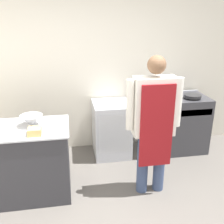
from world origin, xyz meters
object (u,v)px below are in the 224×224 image
at_px(stove, 176,124).
at_px(person_cook, 154,119).
at_px(fridge_unit, 111,129).
at_px(plastic_tub, 35,131).
at_px(mixing_bowl, 32,120).
at_px(saute_pan, 193,96).
at_px(stock_pot, 163,86).

height_order(stove, person_cook, person_cook).
relative_size(fridge_unit, plastic_tub, 5.88).
bearing_deg(stove, plastic_tub, -154.08).
xyz_separation_m(mixing_bowl, saute_pan, (2.35, 0.65, -0.01)).
distance_m(stove, stock_pot, 0.66).
xyz_separation_m(fridge_unit, saute_pan, (1.26, -0.13, 0.52)).
xyz_separation_m(fridge_unit, stock_pot, (0.85, 0.08, 0.64)).
bearing_deg(mixing_bowl, saute_pan, 15.39).
xyz_separation_m(person_cook, stock_pot, (0.52, 1.12, 0.08)).
height_order(mixing_bowl, stock_pot, stock_pot).
bearing_deg(fridge_unit, plastic_tub, -134.54).
xyz_separation_m(stove, saute_pan, (0.19, -0.10, 0.50)).
height_order(person_cook, plastic_tub, person_cook).
xyz_separation_m(person_cook, plastic_tub, (-1.36, -0.00, -0.05)).
bearing_deg(plastic_tub, saute_pan, 21.76).
bearing_deg(person_cook, stock_pot, 65.05).
distance_m(plastic_tub, stock_pot, 2.19).
bearing_deg(mixing_bowl, plastic_tub, -77.18).
distance_m(stove, person_cook, 1.36).
relative_size(stove, person_cook, 0.56).
bearing_deg(plastic_tub, stove, 25.92).
bearing_deg(person_cook, saute_pan, 44.39).
xyz_separation_m(stove, mixing_bowl, (-2.15, -0.75, 0.50)).
bearing_deg(person_cook, plastic_tub, -179.91).
height_order(stove, plastic_tub, plastic_tub).
distance_m(stove, saute_pan, 0.54).
bearing_deg(stock_pot, mixing_bowl, -156.13).
distance_m(fridge_unit, stock_pot, 1.07).
xyz_separation_m(plastic_tub, stock_pot, (1.88, 1.12, 0.14)).
bearing_deg(stove, saute_pan, -28.66).
bearing_deg(saute_pan, stock_pot, 152.53).
bearing_deg(fridge_unit, person_cook, -72.57).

